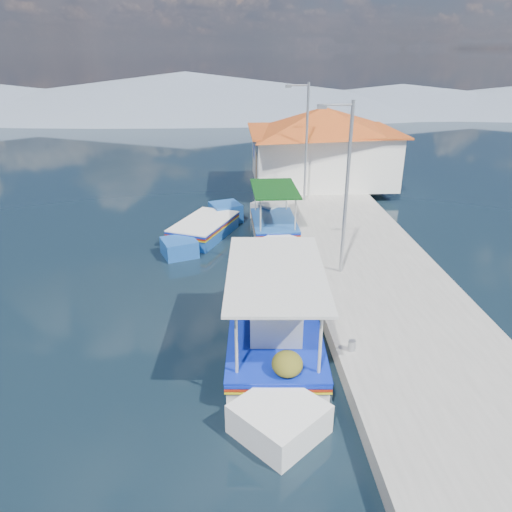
{
  "coord_description": "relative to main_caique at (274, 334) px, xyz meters",
  "views": [
    {
      "loc": [
        0.6,
        -13.81,
        7.99
      ],
      "look_at": [
        1.49,
        1.73,
        1.3
      ],
      "focal_mm": 33.92,
      "sensor_mm": 36.0,
      "label": 1
    }
  ],
  "objects": [
    {
      "name": "caique_blue_hull",
      "position": [
        -2.4,
        9.4,
        -0.24
      ],
      "size": [
        3.67,
        6.07,
        1.18
      ],
      "rotation": [
        0.0,
        0.0,
        0.42
      ],
      "color": "#1A4C9C",
      "rests_on": "ground"
    },
    {
      "name": "bollards",
      "position": [
        2.02,
        7.43,
        0.09
      ],
      "size": [
        0.2,
        17.2,
        0.3
      ],
      "color": "#A5A8AD",
      "rests_on": "quay"
    },
    {
      "name": "ground",
      "position": [
        -1.78,
        2.18,
        -0.56
      ],
      "size": [
        160.0,
        160.0,
        0.0
      ],
      "primitive_type": "plane",
      "color": "black",
      "rests_on": "ground"
    },
    {
      "name": "mountain_ridge",
      "position": [
        4.76,
        58.18,
        1.48
      ],
      "size": [
        171.4,
        96.0,
        5.5
      ],
      "color": "slate",
      "rests_on": "ground"
    },
    {
      "name": "quay",
      "position": [
        4.12,
        8.18,
        -0.31
      ],
      "size": [
        5.0,
        44.0,
        0.5
      ],
      "primitive_type": "cube",
      "color": "#A7A39C",
      "rests_on": "ground"
    },
    {
      "name": "lamp_post_near",
      "position": [
        2.72,
        4.18,
        3.3
      ],
      "size": [
        1.21,
        0.14,
        6.0
      ],
      "color": "#A5A8AD",
      "rests_on": "quay"
    },
    {
      "name": "harbor_building",
      "position": [
        4.41,
        17.18,
        2.22
      ],
      "size": [
        10.49,
        10.49,
        4.4
      ],
      "color": "white",
      "rests_on": "quay"
    },
    {
      "name": "main_caique",
      "position": [
        0.0,
        0.0,
        0.0
      ],
      "size": [
        2.87,
        8.77,
        2.89
      ],
      "rotation": [
        0.0,
        0.0,
        0.06
      ],
      "color": "white",
      "rests_on": "ground"
    },
    {
      "name": "caique_green_canopy",
      "position": [
        0.86,
        9.6,
        -0.19
      ],
      "size": [
        2.05,
        6.56,
        2.45
      ],
      "rotation": [
        0.0,
        0.0,
        -0.02
      ],
      "color": "white",
      "rests_on": "ground"
    },
    {
      "name": "lamp_post_far",
      "position": [
        2.72,
        13.18,
        3.3
      ],
      "size": [
        1.21,
        0.14,
        6.0
      ],
      "color": "#A5A8AD",
      "rests_on": "quay"
    }
  ]
}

